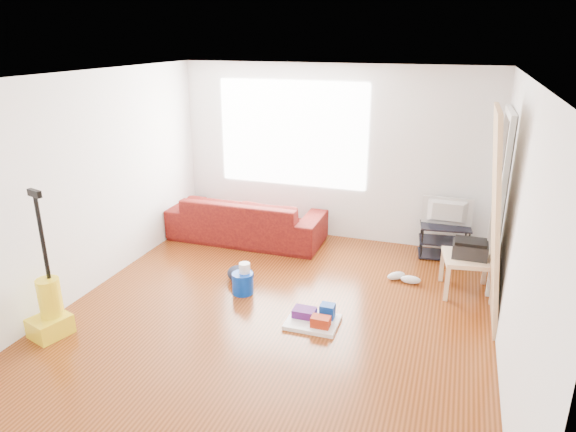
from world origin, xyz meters
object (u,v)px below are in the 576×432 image
(sofa, at_px, (247,239))
(side_table, at_px, (468,262))
(backpack, at_px, (241,281))
(vacuum, at_px, (50,309))
(tv_stand, at_px, (444,241))
(cleaning_tray, at_px, (314,318))
(bucket, at_px, (243,293))

(sofa, height_order, side_table, side_table)
(backpack, xyz_separation_m, vacuum, (-1.34, -1.67, 0.28))
(side_table, bearing_deg, tv_stand, 107.27)
(cleaning_tray, distance_m, backpack, 1.30)
(sofa, xyz_separation_m, bucket, (0.60, -1.56, 0.00))
(cleaning_tray, bearing_deg, vacuum, -157.37)
(cleaning_tray, bearing_deg, backpack, 149.99)
(sofa, xyz_separation_m, vacuum, (-0.88, -2.97, 0.28))
(side_table, distance_m, vacuum, 4.56)
(bucket, distance_m, vacuum, 2.06)
(side_table, bearing_deg, bucket, -160.79)
(tv_stand, distance_m, cleaning_tray, 2.52)
(side_table, distance_m, bucket, 2.64)
(bucket, bearing_deg, side_table, 19.21)
(sofa, xyz_separation_m, side_table, (3.07, -0.69, 0.38))
(backpack, bearing_deg, sofa, 127.40)
(cleaning_tray, height_order, vacuum, vacuum)
(tv_stand, relative_size, backpack, 1.93)
(bucket, height_order, cleaning_tray, cleaning_tray)
(tv_stand, distance_m, vacuum, 4.88)
(bucket, height_order, backpack, bucket)
(side_table, relative_size, backpack, 1.76)
(side_table, bearing_deg, backpack, -167.13)
(side_table, height_order, bucket, side_table)
(sofa, height_order, cleaning_tray, sofa)
(tv_stand, bearing_deg, vacuum, -145.29)
(bucket, bearing_deg, cleaning_tray, -21.40)
(vacuum, bearing_deg, bucket, 60.55)
(sofa, distance_m, side_table, 3.17)
(sofa, distance_m, cleaning_tray, 2.50)
(cleaning_tray, xyz_separation_m, backpack, (-1.12, 0.65, -0.06))
(sofa, height_order, backpack, sofa)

